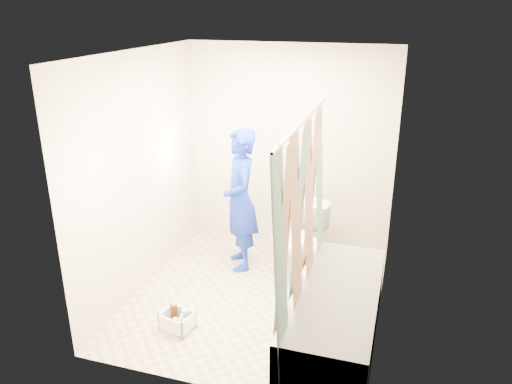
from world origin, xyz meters
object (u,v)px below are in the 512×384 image
(plumber, at_px, (240,200))
(cleaning_caddy, at_px, (178,322))
(bathtub, at_px, (335,313))
(toilet, at_px, (299,240))

(plumber, relative_size, cleaning_caddy, 4.96)
(bathtub, relative_size, toilet, 2.33)
(toilet, bearing_deg, plumber, -160.96)
(bathtub, bearing_deg, plumber, 139.63)
(plumber, bearing_deg, bathtub, 20.75)
(bathtub, relative_size, plumber, 1.11)
(toilet, distance_m, cleaning_caddy, 1.62)
(plumber, bearing_deg, toilet, 66.74)
(bathtub, xyz_separation_m, toilet, (-0.56, 1.10, 0.11))
(toilet, xyz_separation_m, plumber, (-0.65, -0.06, 0.41))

